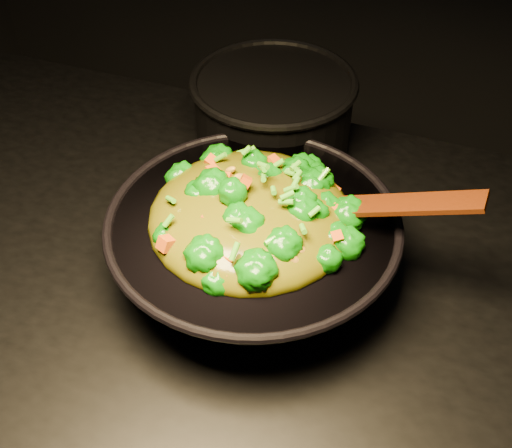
% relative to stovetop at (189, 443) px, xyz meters
% --- Properties ---
extents(stovetop, '(1.20, 0.90, 0.90)m').
position_rel_stovetop_xyz_m(stovetop, '(0.00, 0.00, 0.00)').
color(stovetop, black).
rests_on(stovetop, ground).
extents(wok, '(0.45, 0.45, 0.10)m').
position_rel_stovetop_xyz_m(wok, '(0.11, 0.05, 0.50)').
color(wok, black).
rests_on(wok, stovetop).
extents(stir_fry, '(0.29, 0.29, 0.09)m').
position_rel_stovetop_xyz_m(stir_fry, '(0.10, 0.05, 0.60)').
color(stir_fry, '#0F6F07').
rests_on(stir_fry, wok).
extents(spatula, '(0.23, 0.05, 0.10)m').
position_rel_stovetop_xyz_m(spatula, '(0.26, 0.09, 0.59)').
color(spatula, '#371606').
rests_on(spatula, wok).
extents(back_pot, '(0.27, 0.27, 0.14)m').
position_rel_stovetop_xyz_m(back_pot, '(0.04, 0.32, 0.52)').
color(back_pot, black).
rests_on(back_pot, stovetop).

